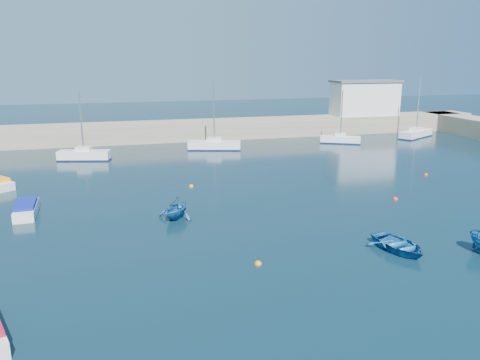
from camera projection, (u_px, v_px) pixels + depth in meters
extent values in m
plane|color=black|center=(291.00, 295.00, 22.29)|extent=(220.00, 220.00, 0.00)
cube|color=gray|center=(170.00, 131.00, 64.93)|extent=(96.00, 4.50, 2.60)
cube|color=silver|center=(365.00, 99.00, 71.69)|extent=(10.00, 4.00, 5.00)
cube|color=silver|center=(84.00, 155.00, 52.17)|extent=(5.88, 2.93, 1.08)
cylinder|color=#B7BABC|center=(81.00, 121.00, 51.23)|extent=(0.16, 0.16, 6.52)
cube|color=silver|center=(214.00, 145.00, 58.33)|extent=(6.75, 3.50, 1.08)
cylinder|color=#B7BABC|center=(214.00, 111.00, 57.26)|extent=(0.16, 0.16, 7.47)
cube|color=silver|center=(340.00, 140.00, 62.85)|extent=(5.35, 3.74, 0.96)
cylinder|color=#B7BABC|center=(342.00, 114.00, 61.97)|extent=(0.14, 0.14, 6.05)
cube|color=silver|center=(416.00, 134.00, 67.56)|extent=(6.89, 5.03, 1.04)
cylinder|color=#B7BABC|center=(419.00, 103.00, 66.46)|extent=(0.15, 0.15, 7.86)
cube|color=silver|center=(26.00, 210.00, 33.70)|extent=(1.52, 3.99, 0.70)
cube|color=navy|center=(26.00, 204.00, 33.58)|extent=(1.42, 3.00, 0.26)
imported|color=#14538E|center=(399.00, 245.00, 27.30)|extent=(3.27, 4.13, 0.77)
imported|color=#14538E|center=(176.00, 208.00, 32.87)|extent=(3.77, 3.86, 1.55)
sphere|color=orange|center=(258.00, 264.00, 25.62)|extent=(0.40, 0.40, 0.40)
sphere|color=red|center=(395.00, 200.00, 37.51)|extent=(0.43, 0.43, 0.43)
sphere|color=orange|center=(191.00, 187.00, 41.33)|extent=(0.41, 0.41, 0.41)
sphere|color=red|center=(426.00, 175.00, 45.49)|extent=(0.42, 0.42, 0.42)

